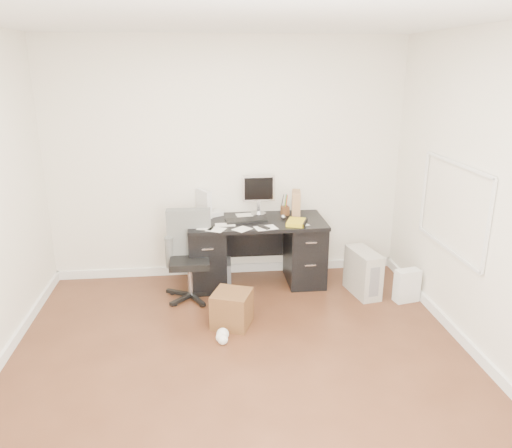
{
  "coord_description": "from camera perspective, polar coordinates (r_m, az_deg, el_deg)",
  "views": [
    {
      "loc": [
        -0.27,
        -3.55,
        2.4
      ],
      "look_at": [
        0.24,
        1.2,
        0.85
      ],
      "focal_mm": 35.0,
      "sensor_mm": 36.0,
      "label": 1
    }
  ],
  "objects": [
    {
      "name": "paper_remote",
      "position": [
        5.24,
        1.12,
        -0.35
      ],
      "size": [
        0.27,
        0.23,
        0.02
      ],
      "primitive_type": null,
      "rotation": [
        0.0,
        0.0,
        0.25
      ],
      "color": "white",
      "rests_on": "desk"
    },
    {
      "name": "shopping_bag",
      "position": [
        5.51,
        16.87,
        -6.75
      ],
      "size": [
        0.29,
        0.23,
        0.35
      ],
      "primitive_type": "cube",
      "rotation": [
        0.0,
        0.0,
        0.21
      ],
      "color": "silver",
      "rests_on": "ground"
    },
    {
      "name": "white_binder",
      "position": [
        5.63,
        -5.98,
        2.38
      ],
      "size": [
        0.23,
        0.29,
        0.3
      ],
      "primitive_type": "cube",
      "rotation": [
        0.0,
        0.0,
        0.49
      ],
      "color": "silver",
      "rests_on": "desk"
    },
    {
      "name": "lcd_monitor",
      "position": [
        5.65,
        0.29,
        3.37
      ],
      "size": [
        0.37,
        0.21,
        0.46
      ],
      "primitive_type": null,
      "rotation": [
        0.0,
        0.0,
        0.0
      ],
      "color": "#AEADB2",
      "rests_on": "desk"
    },
    {
      "name": "wicker_basket",
      "position": [
        4.82,
        -2.77,
        -9.64
      ],
      "size": [
        0.44,
        0.44,
        0.34
      ],
      "primitive_type": "cube",
      "rotation": [
        0.0,
        0.0,
        -0.36
      ],
      "color": "#4A2F16",
      "rests_on": "ground"
    },
    {
      "name": "yellow_book",
      "position": [
        5.37,
        4.68,
        0.19
      ],
      "size": [
        0.27,
        0.3,
        0.04
      ],
      "primitive_type": "cube",
      "rotation": [
        0.0,
        0.0,
        -0.35
      ],
      "color": "gold",
      "rests_on": "desk"
    },
    {
      "name": "pc_tower",
      "position": [
        5.53,
        12.12,
        -5.44
      ],
      "size": [
        0.31,
        0.52,
        0.49
      ],
      "primitive_type": "cube",
      "rotation": [
        0.0,
        0.0,
        0.18
      ],
      "color": "#A5A095",
      "rests_on": "ground"
    },
    {
      "name": "magazine_file",
      "position": [
        5.63,
        4.6,
        2.33
      ],
      "size": [
        0.16,
        0.26,
        0.28
      ],
      "primitive_type": "cube",
      "rotation": [
        0.0,
        0.0,
        -0.16
      ],
      "color": "#906845",
      "rests_on": "desk"
    },
    {
      "name": "desk_printer",
      "position": [
        5.81,
        -4.78,
        -5.32
      ],
      "size": [
        0.4,
        0.33,
        0.22
      ],
      "primitive_type": "cube",
      "rotation": [
        0.0,
        0.0,
        -0.04
      ],
      "color": "slate",
      "rests_on": "ground"
    },
    {
      "name": "keyboard",
      "position": [
        5.45,
        -1.09,
        0.45
      ],
      "size": [
        0.47,
        0.22,
        0.03
      ],
      "primitive_type": "cube",
      "rotation": [
        0.0,
        0.0,
        0.14
      ],
      "color": "black",
      "rests_on": "desk"
    },
    {
      "name": "travel_mug",
      "position": [
        5.31,
        -6.4,
        0.7
      ],
      "size": [
        0.08,
        0.08,
        0.17
      ],
      "primitive_type": "cylinder",
      "rotation": [
        0.0,
        0.0,
        0.05
      ],
      "color": "navy",
      "rests_on": "desk"
    },
    {
      "name": "pen_cup",
      "position": [
        5.66,
        3.35,
        2.22
      ],
      "size": [
        0.12,
        0.12,
        0.24
      ],
      "primitive_type": null,
      "rotation": [
        0.0,
        0.0,
        0.19
      ],
      "color": "#532E17",
      "rests_on": "desk"
    },
    {
      "name": "room_shell",
      "position": [
        3.67,
        -1.33,
        6.23
      ],
      "size": [
        4.02,
        4.02,
        2.71
      ],
      "color": "white",
      "rests_on": "ground"
    },
    {
      "name": "ground",
      "position": [
        4.3,
        -1.57,
        -16.07
      ],
      "size": [
        4.0,
        4.0,
        0.0
      ],
      "primitive_type": "plane",
      "color": "#472616",
      "rests_on": "ground"
    },
    {
      "name": "desk",
      "position": [
        5.6,
        0.08,
        -3.0
      ],
      "size": [
        1.5,
        0.7,
        0.75
      ],
      "color": "black",
      "rests_on": "ground"
    },
    {
      "name": "office_chair",
      "position": [
        5.26,
        -7.61,
        -3.73
      ],
      "size": [
        0.54,
        0.54,
        0.94
      ],
      "primitive_type": null,
      "rotation": [
        0.0,
        0.0,
        -0.01
      ],
      "color": "#4B4D4B",
      "rests_on": "ground"
    },
    {
      "name": "loose_papers",
      "position": [
        5.42,
        -1.96,
        0.2
      ],
      "size": [
        1.1,
        0.6,
        0.0
      ],
      "primitive_type": null,
      "color": "white",
      "rests_on": "desk"
    },
    {
      "name": "computer_mouse",
      "position": [
        5.52,
        3.14,
        0.81
      ],
      "size": [
        0.06,
        0.06,
        0.05
      ],
      "primitive_type": "sphere",
      "rotation": [
        0.0,
        0.0,
        -0.19
      ],
      "color": "#AEADB2",
      "rests_on": "desk"
    }
  ]
}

